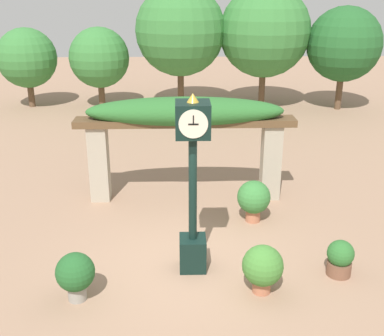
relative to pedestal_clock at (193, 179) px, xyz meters
name	(u,v)px	position (x,y,z in m)	size (l,w,h in m)	color
ground_plane	(188,263)	(-0.09, 0.17, -1.86)	(60.00, 60.00, 0.00)	#9E7A60
pedestal_clock	(193,179)	(0.00, 0.00, 0.00)	(0.60, 0.65, 3.43)	black
pergola	(185,122)	(-0.09, 3.32, 0.17)	(5.40, 1.07, 2.64)	#A89E89
potted_plant_near_left	(263,267)	(1.21, -0.81, -1.35)	(0.73, 0.73, 0.90)	#B26B4C
potted_plant_near_right	(254,198)	(1.46, 1.97, -1.29)	(0.77, 0.77, 0.99)	#B26B4C
potted_plant_far_left	(340,258)	(2.76, -0.30, -1.51)	(0.51, 0.51, 0.71)	brown
potted_plant_far_right	(75,274)	(-2.04, -0.94, -1.35)	(0.68, 0.68, 0.89)	gray
tree_line	(212,39)	(1.23, 13.33, 1.16)	(16.68, 4.10, 5.30)	brown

